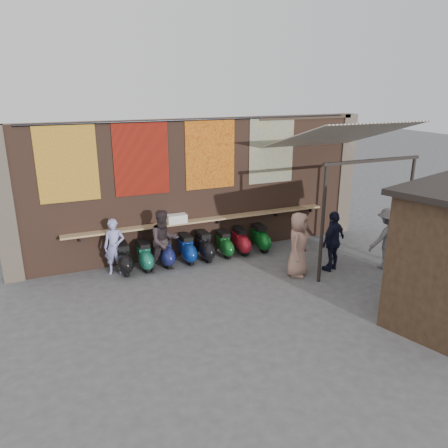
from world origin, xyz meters
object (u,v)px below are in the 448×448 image
object	(u,v)px
shopper_tan	(298,244)
scooter_stool_4	(204,246)
scooter_stool_1	(145,256)
diner_left	(114,247)
diner_right	(164,241)
scooter_stool_0	(124,259)
scooter_stool_7	(260,238)
scooter_stool_2	(165,252)
scooter_stool_3	(187,249)
shopper_grey	(388,238)
shelf_box	(177,219)
shopper_navy	(333,241)
scooter_stool_6	(241,241)
scooter_stool_5	(224,244)

from	to	relation	value
shopper_tan	scooter_stool_4	bearing A→B (deg)	90.17
scooter_stool_1	diner_left	world-z (taller)	diner_left
scooter_stool_4	diner_right	world-z (taller)	diner_right
scooter_stool_0	scooter_stool_7	world-z (taller)	scooter_stool_0
scooter_stool_2	scooter_stool_3	world-z (taller)	scooter_stool_2
scooter_stool_0	shopper_grey	bearing A→B (deg)	-20.39
scooter_stool_3	shelf_box	bearing A→B (deg)	120.55
diner_left	shopper_tan	size ratio (longest dim) A/B	0.88
shopper_tan	shopper_navy	bearing A→B (deg)	-47.94
diner_left	shopper_tan	distance (m)	4.90
scooter_stool_7	diner_left	world-z (taller)	diner_left
shopper_navy	shopper_tan	bearing A→B (deg)	-26.38
scooter_stool_0	diner_right	size ratio (longest dim) A/B	0.50
scooter_stool_4	scooter_stool_6	size ratio (longest dim) A/B	1.06
scooter_stool_2	scooter_stool_7	distance (m)	3.02
scooter_stool_5	diner_right	xyz separation A→B (m)	(-1.92, -0.35, 0.49)
shopper_grey	scooter_stool_6	bearing A→B (deg)	-37.78
shelf_box	diner_left	xyz separation A→B (m)	(-1.85, -0.30, -0.48)
scooter_stool_2	shopper_grey	xyz separation A→B (m)	(5.60, -2.57, 0.47)
scooter_stool_3	scooter_stool_4	bearing A→B (deg)	-1.94
scooter_stool_3	scooter_stool_6	bearing A→B (deg)	0.80
scooter_stool_0	scooter_stool_5	world-z (taller)	scooter_stool_0
scooter_stool_5	scooter_stool_6	xyz separation A→B (m)	(0.55, 0.02, 0.02)
scooter_stool_0	scooter_stool_4	xyz separation A→B (m)	(2.35, 0.03, -0.00)
scooter_stool_4	shopper_navy	world-z (taller)	shopper_navy
scooter_stool_1	scooter_stool_3	world-z (taller)	scooter_stool_3
scooter_stool_6	shopper_navy	distance (m)	2.80
scooter_stool_2	shopper_grey	size ratio (longest dim) A/B	0.48
scooter_stool_2	diner_right	xyz separation A→B (m)	(-0.11, -0.35, 0.46)
scooter_stool_2	scooter_stool_0	bearing A→B (deg)	-177.44
shelf_box	shopper_grey	xyz separation A→B (m)	(5.14, -2.87, -0.38)
shopper_grey	diner_right	bearing A→B (deg)	-20.44
scooter_stool_3	shopper_navy	bearing A→B (deg)	-30.95
scooter_stool_2	scooter_stool_7	size ratio (longest dim) A/B	1.01
scooter_stool_4	shopper_tan	xyz separation A→B (m)	(1.91, -2.00, 0.47)
shopper_navy	diner_right	bearing A→B (deg)	-44.41
scooter_stool_7	shopper_tan	bearing A→B (deg)	-88.28
diner_left	scooter_stool_5	bearing A→B (deg)	20.36
scooter_stool_3	shopper_tan	bearing A→B (deg)	-39.59
diner_left	scooter_stool_6	bearing A→B (deg)	20.65
scooter_stool_0	scooter_stool_6	distance (m)	3.54
scooter_stool_1	diner_left	xyz separation A→B (m)	(-0.79, 0.04, 0.38)
shelf_box	scooter_stool_4	distance (m)	1.15
scooter_stool_2	scooter_stool_6	world-z (taller)	scooter_stool_2
shopper_grey	scooter_stool_4	bearing A→B (deg)	-29.05
scooter_stool_3	shopper_tan	distance (m)	3.20
scooter_stool_7	shopper_navy	distance (m)	2.43
scooter_stool_7	shopper_grey	world-z (taller)	shopper_grey
shopper_tan	diner_left	bearing A→B (deg)	112.15
scooter_stool_5	shopper_grey	xyz separation A→B (m)	(3.80, -2.57, 0.50)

